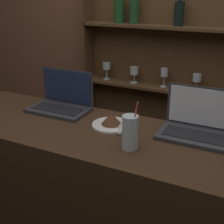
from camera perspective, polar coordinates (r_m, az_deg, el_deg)
bar_counter at (r=1.78m, az=0.10°, el=-19.76°), size 1.91×0.54×1.07m
back_wall at (r=2.45m, az=12.32°, el=12.65°), size 7.00×0.06×2.70m
back_shelf at (r=2.48m, az=9.63°, el=3.76°), size 1.34×0.18×1.82m
laptop_near at (r=1.78m, az=-9.16°, el=2.00°), size 0.33×0.20×0.22m
laptop_far at (r=1.51m, az=15.61°, el=-2.40°), size 0.35×0.21×0.22m
cake_plate at (r=1.56m, az=-0.12°, el=-1.66°), size 0.20×0.20×0.07m
water_glass at (r=1.33m, az=3.33°, el=-3.71°), size 0.07×0.07×0.22m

